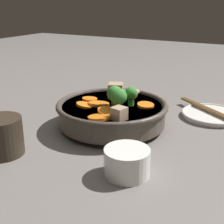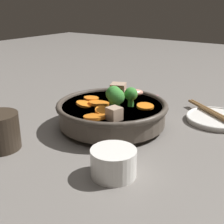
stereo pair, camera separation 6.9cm
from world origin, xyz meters
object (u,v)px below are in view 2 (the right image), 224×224
object	(u,v)px
tea_cup	(113,162)
chopsticks_pair	(218,115)
side_saucer	(217,119)
stirfry_bowl	(112,111)

from	to	relation	value
tea_cup	chopsticks_pair	xyz separation A→B (m)	(-0.34, 0.06, -0.01)
side_saucer	tea_cup	bearing A→B (deg)	-10.91
side_saucer	tea_cup	world-z (taller)	tea_cup
side_saucer	chopsticks_pair	size ratio (longest dim) A/B	0.75
side_saucer	stirfry_bowl	bearing A→B (deg)	-47.45
side_saucer	tea_cup	distance (m)	0.34
side_saucer	tea_cup	xyz separation A→B (m)	(0.34, -0.06, 0.02)
side_saucer	chopsticks_pair	bearing A→B (deg)	0.00
tea_cup	chopsticks_pair	size ratio (longest dim) A/B	0.39
stirfry_bowl	side_saucer	distance (m)	0.25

